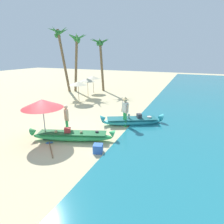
{
  "coord_description": "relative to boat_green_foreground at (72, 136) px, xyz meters",
  "views": [
    {
      "loc": [
        6.51,
        -7.66,
        4.28
      ],
      "look_at": [
        2.23,
        2.34,
        0.9
      ],
      "focal_mm": 30.13,
      "sensor_mm": 36.0,
      "label": 1
    }
  ],
  "objects": [
    {
      "name": "parasol_row_0",
      "position": [
        -4.08,
        6.96,
        1.5
      ],
      "size": [
        1.6,
        1.6,
        1.91
      ],
      "color": "#8E6B47",
      "rests_on": "ground"
    },
    {
      "name": "person_vendor_hatted",
      "position": [
        1.82,
        2.91,
        0.83
      ],
      "size": [
        0.57,
        0.47,
        1.86
      ],
      "color": "green",
      "rests_on": "ground"
    },
    {
      "name": "boat_green_foreground",
      "position": [
        0.0,
        0.0,
        0.0
      ],
      "size": [
        4.27,
        2.02,
        0.7
      ],
      "color": "#38B760",
      "rests_on": "ground"
    },
    {
      "name": "ground_plane",
      "position": [
        -1.17,
        0.34,
        -0.25
      ],
      "size": [
        80.0,
        80.0,
        0.0
      ],
      "primitive_type": "plane",
      "color": "beige"
    },
    {
      "name": "boat_cyan_midground",
      "position": [
        2.13,
        3.36,
        0.01
      ],
      "size": [
        3.76,
        2.41,
        0.75
      ],
      "color": "#33B2BC",
      "rests_on": "ground"
    },
    {
      "name": "paddle",
      "position": [
        -0.52,
        -1.08,
        -0.22
      ],
      "size": [
        1.34,
        1.31,
        0.05
      ],
      "color": "#8E6B47",
      "rests_on": "ground"
    },
    {
      "name": "palm_tree_leaning_seaward",
      "position": [
        -4.83,
        13.05,
        4.65
      ],
      "size": [
        2.47,
        2.67,
        6.08
      ],
      "color": "brown",
      "rests_on": "ground"
    },
    {
      "name": "palm_tree_tall_inland",
      "position": [
        -6.87,
        11.31,
        4.93
      ],
      "size": [
        2.31,
        2.55,
        6.52
      ],
      "color": "brown",
      "rests_on": "ground"
    },
    {
      "name": "person_tourist_customer",
      "position": [
        -0.78,
        0.64,
        0.69
      ],
      "size": [
        0.51,
        0.55,
        1.66
      ],
      "color": "green",
      "rests_on": "ground"
    },
    {
      "name": "cooler_box",
      "position": [
        1.77,
        -0.59,
        -0.05
      ],
      "size": [
        0.51,
        0.49,
        0.39
      ],
      "primitive_type": "cube",
      "rotation": [
        0.0,
        0.0,
        0.3
      ],
      "color": "blue",
      "rests_on": "ground"
    },
    {
      "name": "parasol_row_1",
      "position": [
        -4.43,
        9.23,
        1.5
      ],
      "size": [
        1.6,
        1.6,
        1.91
      ],
      "color": "#8E6B47",
      "rests_on": "ground"
    },
    {
      "name": "parasol_row_2",
      "position": [
        -4.97,
        11.39,
        1.5
      ],
      "size": [
        1.6,
        1.6,
        1.91
      ],
      "color": "#8E6B47",
      "rests_on": "ground"
    },
    {
      "name": "patio_umbrella_large",
      "position": [
        -1.42,
        -0.37,
        1.64
      ],
      "size": [
        2.05,
        2.05,
        2.13
      ],
      "color": "#B7B7BC",
      "rests_on": "ground"
    },
    {
      "name": "palm_tree_mid_cluster",
      "position": [
        -8.78,
        10.93,
        5.35
      ],
      "size": [
        2.75,
        2.76,
        7.21
      ],
      "color": "brown",
      "rests_on": "ground"
    }
  ]
}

